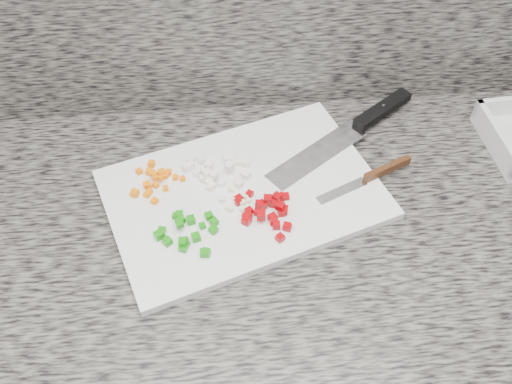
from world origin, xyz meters
TOP-DOWN VIEW (x-y plane):
  - cabinet at (0.00, 1.44)m, footprint 3.92×0.62m
  - countertop at (0.00, 1.44)m, footprint 3.96×0.64m
  - cutting_board at (-0.05, 1.49)m, footprint 0.54×0.44m
  - carrot_pile at (-0.21, 1.53)m, footprint 0.10×0.10m
  - onion_pile at (-0.10, 1.54)m, footprint 0.12×0.08m
  - green_pepper_pile at (-0.15, 1.41)m, footprint 0.11×0.09m
  - red_pepper_pile at (-0.01, 1.44)m, footprint 0.10×0.11m
  - garlic_pile at (-0.06, 1.47)m, footprint 0.06×0.05m
  - chef_knife at (0.19, 1.63)m, footprint 0.32×0.24m
  - paring_knife at (0.19, 1.50)m, footprint 0.18×0.09m

SIDE VIEW (x-z plane):
  - cabinet at x=0.00m, z-range 0.00..0.86m
  - countertop at x=0.00m, z-range 0.86..0.90m
  - cutting_board at x=-0.05m, z-range 0.90..0.92m
  - garlic_pile at x=-0.06m, z-range 0.92..0.92m
  - chef_knife at x=0.19m, z-range 0.91..0.93m
  - carrot_pile at x=-0.21m, z-range 0.91..0.93m
  - paring_knife at x=0.19m, z-range 0.91..0.93m
  - green_pepper_pile at x=-0.15m, z-range 0.91..0.93m
  - red_pepper_pile at x=-0.01m, z-range 0.91..0.94m
  - onion_pile at x=-0.10m, z-range 0.91..0.93m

